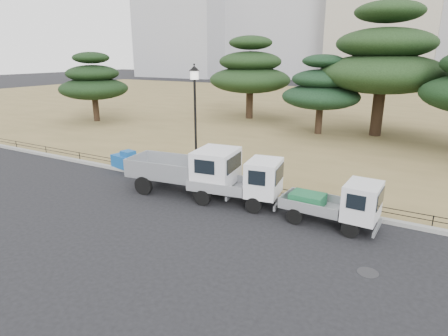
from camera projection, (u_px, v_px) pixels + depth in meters
The scene contains 14 objects.
ground at pixel (199, 213), 14.68m from camera, with size 220.00×220.00×0.00m, color black.
lawn at pixel (354, 112), 40.17m from camera, with size 120.00×56.00×0.15m, color olive.
curb at pixel (231, 191), 16.83m from camera, with size 120.00×0.25×0.16m, color gray.
truck_large at pixel (189, 168), 16.37m from camera, with size 5.07×2.48×2.13m.
truck_kei_front at pixel (242, 182), 15.26m from camera, with size 3.89×2.08×1.96m.
truck_kei_rear at pixel (337, 203), 13.30m from camera, with size 3.42×1.59×1.76m.
street_lamp at pixel (195, 105), 16.95m from camera, with size 0.48×0.48×5.33m.
pipe_fence at pixel (232, 182), 16.85m from camera, with size 38.00×0.04×0.40m.
tarp_pile at pixel (127, 160), 20.03m from camera, with size 1.58×1.28×0.94m.
manhole at pixel (368, 273), 10.63m from camera, with size 0.60×0.60×0.01m, color #2D2D30.
pine_west_far at pixel (93, 82), 33.11m from camera, with size 5.97×5.97×6.03m.
pine_west_near at pixel (250, 72), 34.28m from camera, with size 7.44×7.44×7.44m.
pine_center_left at pixel (321, 89), 27.64m from camera, with size 5.73×5.73×5.83m.
pine_center_right at pixel (384, 60), 26.42m from camera, with size 8.80×8.80×9.34m.
Camera 1 is at (7.50, -11.32, 5.95)m, focal length 30.00 mm.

